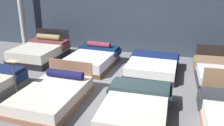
# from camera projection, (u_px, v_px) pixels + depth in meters

# --- Properties ---
(ground_plane) EXTENTS (18.00, 18.00, 0.02)m
(ground_plane) POSITION_uv_depth(u_px,v_px,m) (110.00, 85.00, 7.16)
(ground_plane) COLOR slate
(showroom_back_wall) EXTENTS (18.00, 0.06, 3.50)m
(showroom_back_wall) POSITION_uv_depth(u_px,v_px,m) (134.00, 10.00, 9.60)
(showroom_back_wall) COLOR #333D4C
(showroom_back_wall) RESTS_ON ground_plane
(bed_1) EXTENTS (1.49, 2.17, 0.80)m
(bed_1) POSITION_uv_depth(u_px,v_px,m) (53.00, 95.00, 6.12)
(bed_1) COLOR #96684E
(bed_1) RESTS_ON ground_plane
(bed_2) EXTENTS (1.59, 2.15, 0.51)m
(bed_2) POSITION_uv_depth(u_px,v_px,m) (136.00, 107.00, 5.53)
(bed_2) COLOR brown
(bed_2) RESTS_ON ground_plane
(bed_4) EXTENTS (1.64, 2.14, 1.00)m
(bed_4) POSITION_uv_depth(u_px,v_px,m) (41.00, 52.00, 9.26)
(bed_4) COLOR black
(bed_4) RESTS_ON ground_plane
(bed_5) EXTENTS (1.63, 2.13, 0.75)m
(bed_5) POSITION_uv_depth(u_px,v_px,m) (93.00, 59.00, 8.59)
(bed_5) COLOR brown
(bed_5) RESTS_ON ground_plane
(bed_6) EXTENTS (1.65, 1.94, 0.49)m
(bed_6) POSITION_uv_depth(u_px,v_px,m) (153.00, 66.00, 8.01)
(bed_6) COLOR black
(bed_6) RESTS_ON ground_plane
(bed_7) EXTENTS (1.60, 2.16, 0.84)m
(bed_7) POSITION_uv_depth(u_px,v_px,m) (221.00, 73.00, 7.48)
(bed_7) COLOR black
(bed_7) RESTS_ON ground_plane
(price_sign) EXTENTS (0.28, 0.24, 1.04)m
(price_sign) POSITION_uv_depth(u_px,v_px,m) (16.00, 84.00, 6.29)
(price_sign) COLOR #3F3F44
(price_sign) RESTS_ON ground_plane
(support_pillar) EXTENTS (0.24, 0.24, 3.50)m
(support_pillar) POSITION_uv_depth(u_px,v_px,m) (21.00, 8.00, 10.47)
(support_pillar) COLOR silver
(support_pillar) RESTS_ON ground_plane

